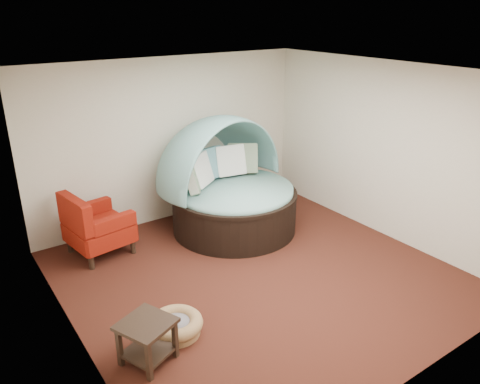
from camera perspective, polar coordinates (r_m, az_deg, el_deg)
floor at (r=6.75m, az=2.15°, el=-9.99°), size 5.00×5.00×0.00m
wall_back at (r=8.16m, az=-8.38°, el=6.25°), size 5.00×0.00×5.00m
wall_front at (r=4.58m, az=21.73°, el=-7.87°), size 5.00×0.00×5.00m
wall_left at (r=5.13m, az=-20.59°, el=-4.45°), size 0.00×5.00×5.00m
wall_right at (r=7.83m, az=17.15°, el=4.84°), size 0.00×5.00×5.00m
ceiling at (r=5.79m, az=2.55°, el=14.32°), size 5.00×5.00×0.00m
canopy_daybed at (r=7.76m, az=-1.40°, el=1.70°), size 2.53×2.48×1.92m
pet_basket at (r=5.66m, az=-7.82°, el=-15.77°), size 0.75×0.75×0.22m
red_armchair at (r=7.37m, az=-17.26°, el=-4.04°), size 0.98×0.98×1.01m
side_table at (r=5.23m, az=-11.27°, el=-16.86°), size 0.67×0.67×0.49m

